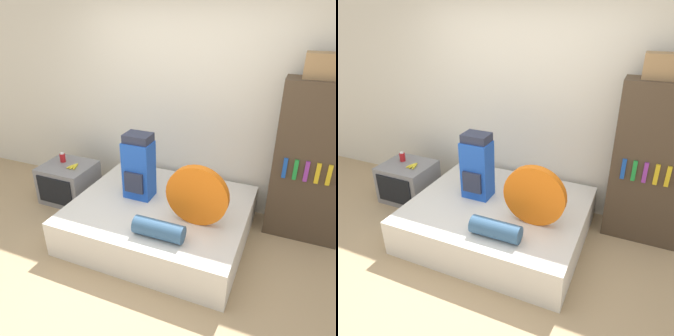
# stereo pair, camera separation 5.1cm
# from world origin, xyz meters

# --- Properties ---
(ground_plane) EXTENTS (16.00, 16.00, 0.00)m
(ground_plane) POSITION_xyz_m (0.00, 0.00, 0.00)
(ground_plane) COLOR tan
(wall_back) EXTENTS (8.00, 0.05, 2.60)m
(wall_back) POSITION_xyz_m (0.00, 1.65, 1.30)
(wall_back) COLOR silver
(wall_back) RESTS_ON ground_plane
(bed) EXTENTS (1.86, 1.58, 0.40)m
(bed) POSITION_xyz_m (0.03, 0.78, 0.20)
(bed) COLOR silver
(bed) RESTS_ON ground_plane
(backpack) EXTENTS (0.31, 0.27, 0.74)m
(backpack) POSITION_xyz_m (-0.26, 0.85, 0.76)
(backpack) COLOR blue
(backpack) RESTS_ON bed
(tent_bag) EXTENTS (0.62, 0.08, 0.62)m
(tent_bag) POSITION_xyz_m (0.49, 0.60, 0.71)
(tent_bag) COLOR orange
(tent_bag) RESTS_ON bed
(sleeping_roll) EXTENTS (0.48, 0.17, 0.17)m
(sleeping_roll) POSITION_xyz_m (0.25, 0.24, 0.49)
(sleeping_roll) COLOR #33567A
(sleeping_roll) RESTS_ON bed
(television) EXTENTS (0.63, 0.58, 0.49)m
(television) POSITION_xyz_m (-1.39, 1.01, 0.25)
(television) COLOR gray
(television) RESTS_ON ground_plane
(canister) EXTENTS (0.07, 0.07, 0.13)m
(canister) POSITION_xyz_m (-1.50, 1.08, 0.55)
(canister) COLOR #B2191E
(canister) RESTS_ON television
(banana_bunch) EXTENTS (0.13, 0.18, 0.03)m
(banana_bunch) POSITION_xyz_m (-1.27, 1.00, 0.51)
(banana_bunch) COLOR yellow
(banana_bunch) RESTS_ON television
(bookshelf) EXTENTS (0.77, 0.34, 1.73)m
(bookshelf) POSITION_xyz_m (1.48, 1.39, 0.86)
(bookshelf) COLOR #473828
(bookshelf) RESTS_ON ground_plane
(cardboard_box) EXTENTS (0.40, 0.21, 0.23)m
(cardboard_box) POSITION_xyz_m (1.43, 1.42, 1.84)
(cardboard_box) COLOR #99754C
(cardboard_box) RESTS_ON bookshelf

